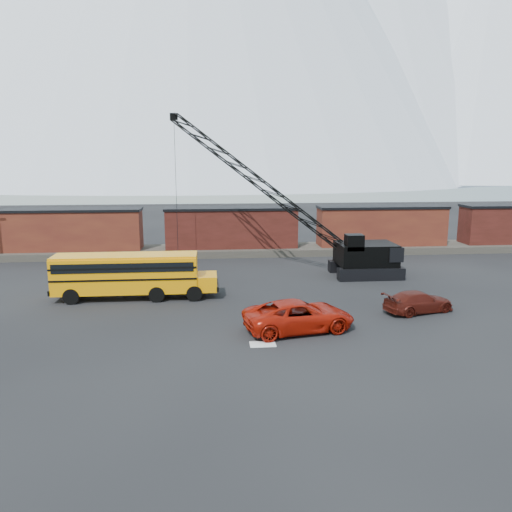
{
  "coord_description": "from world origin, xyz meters",
  "views": [
    {
      "loc": [
        -2.21,
        -29.35,
        9.93
      ],
      "look_at": [
        1.01,
        5.44,
        3.0
      ],
      "focal_mm": 35.0,
      "sensor_mm": 36.0,
      "label": 1
    }
  ],
  "objects_px": {
    "crawler_crane": "(258,182)",
    "red_pickup": "(299,316)",
    "school_bus": "(131,274)",
    "maroon_suv": "(418,302)"
  },
  "relations": [
    {
      "from": "crawler_crane",
      "to": "red_pickup",
      "type": "bearing_deg",
      "value": -87.24
    },
    {
      "from": "school_bus",
      "to": "red_pickup",
      "type": "distance_m",
      "value": 13.27
    },
    {
      "from": "school_bus",
      "to": "crawler_crane",
      "type": "xyz_separation_m",
      "value": [
        9.91,
        8.58,
        6.03
      ]
    },
    {
      "from": "maroon_suv",
      "to": "red_pickup",
      "type": "bearing_deg",
      "value": 92.27
    },
    {
      "from": "school_bus",
      "to": "red_pickup",
      "type": "xyz_separation_m",
      "value": [
        10.7,
        -7.81,
        -0.9
      ]
    },
    {
      "from": "crawler_crane",
      "to": "school_bus",
      "type": "bearing_deg",
      "value": -139.11
    },
    {
      "from": "maroon_suv",
      "to": "school_bus",
      "type": "bearing_deg",
      "value": 59.15
    },
    {
      "from": "school_bus",
      "to": "crawler_crane",
      "type": "bearing_deg",
      "value": 40.89
    },
    {
      "from": "red_pickup",
      "to": "crawler_crane",
      "type": "distance_m",
      "value": 17.81
    },
    {
      "from": "school_bus",
      "to": "maroon_suv",
      "type": "xyz_separation_m",
      "value": [
        19.08,
        -5.03,
        -1.1
      ]
    }
  ]
}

